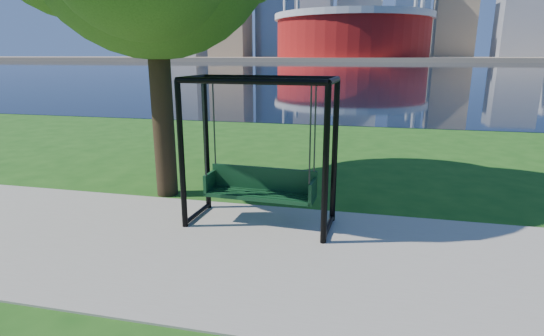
% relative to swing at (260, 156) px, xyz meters
% --- Properties ---
extents(ground, '(900.00, 900.00, 0.00)m').
position_rel_swing_xyz_m(ground, '(0.28, -0.63, -1.25)').
color(ground, '#1E5114').
rests_on(ground, ground).
extents(path, '(120.00, 4.00, 0.03)m').
position_rel_swing_xyz_m(path, '(0.28, -1.13, -1.24)').
color(path, '#9E937F').
rests_on(path, ground).
extents(river, '(900.00, 180.00, 0.02)m').
position_rel_swing_xyz_m(river, '(0.28, 101.37, -1.24)').
color(river, black).
rests_on(river, ground).
extents(far_bank, '(900.00, 228.00, 2.00)m').
position_rel_swing_xyz_m(far_bank, '(0.28, 305.37, -0.25)').
color(far_bank, '#937F60').
rests_on(far_bank, ground).
extents(stadium, '(83.00, 83.00, 32.00)m').
position_rel_swing_xyz_m(stadium, '(-9.72, 234.37, 12.98)').
color(stadium, maroon).
rests_on(stadium, far_bank).
extents(skyline, '(392.00, 66.00, 96.50)m').
position_rel_swing_xyz_m(skyline, '(-3.99, 318.76, 34.64)').
color(skyline, gray).
rests_on(skyline, far_bank).
extents(swing, '(2.58, 1.23, 2.59)m').
position_rel_swing_xyz_m(swing, '(0.00, 0.00, 0.00)').
color(swing, black).
rests_on(swing, ground).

